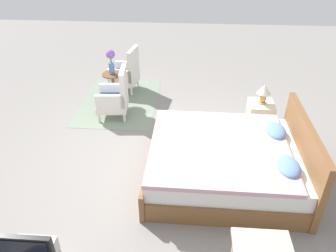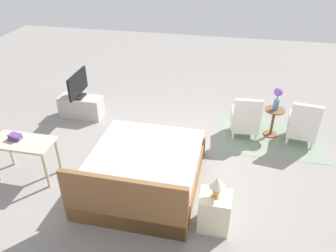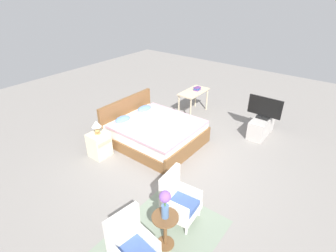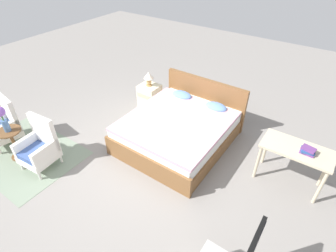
{
  "view_description": "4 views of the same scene",
  "coord_description": "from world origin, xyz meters",
  "px_view_note": "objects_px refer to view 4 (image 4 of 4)",
  "views": [
    {
      "loc": [
        3.83,
        0.36,
        3.13
      ],
      "look_at": [
        0.17,
        0.09,
        0.81
      ],
      "focal_mm": 35.0,
      "sensor_mm": 36.0,
      "label": 1
    },
    {
      "loc": [
        -1.02,
        4.93,
        3.79
      ],
      "look_at": [
        -0.05,
        0.24,
        0.82
      ],
      "focal_mm": 35.0,
      "sensor_mm": 36.0,
      "label": 2
    },
    {
      "loc": [
        -4.08,
        -2.82,
        3.6
      ],
      "look_at": [
        -0.06,
        0.26,
        0.8
      ],
      "focal_mm": 28.0,
      "sensor_mm": 36.0,
      "label": 3
    },
    {
      "loc": [
        2.32,
        -2.51,
        3.37
      ],
      "look_at": [
        0.39,
        0.29,
        0.82
      ],
      "focal_mm": 28.0,
      "sensor_mm": 36.0,
      "label": 4
    }
  ],
  "objects_px": {
    "table_lamp": "(149,77)",
    "bed": "(180,129)",
    "side_table": "(13,141)",
    "nightstand": "(150,97)",
    "vanity_desk": "(296,153)",
    "armchair_by_window_right": "(40,148)",
    "flower_vase": "(2,117)",
    "book_stack": "(308,151)",
    "armchair_by_window_left": "(5,126)"
  },
  "relations": [
    {
      "from": "vanity_desk",
      "to": "table_lamp",
      "type": "bearing_deg",
      "value": 171.35
    },
    {
      "from": "armchair_by_window_right",
      "to": "flower_vase",
      "type": "height_order",
      "value": "flower_vase"
    },
    {
      "from": "vanity_desk",
      "to": "armchair_by_window_left",
      "type": "bearing_deg",
      "value": -156.79
    },
    {
      "from": "vanity_desk",
      "to": "book_stack",
      "type": "bearing_deg",
      "value": -13.6
    },
    {
      "from": "side_table",
      "to": "book_stack",
      "type": "relative_size",
      "value": 2.85
    },
    {
      "from": "armchair_by_window_right",
      "to": "flower_vase",
      "type": "xyz_separation_m",
      "value": [
        -0.56,
        -0.16,
        0.52
      ]
    },
    {
      "from": "side_table",
      "to": "nightstand",
      "type": "xyz_separation_m",
      "value": [
        0.97,
        2.69,
        -0.09
      ]
    },
    {
      "from": "armchair_by_window_right",
      "to": "nightstand",
      "type": "height_order",
      "value": "armchair_by_window_right"
    },
    {
      "from": "bed",
      "to": "armchair_by_window_right",
      "type": "height_order",
      "value": "bed"
    },
    {
      "from": "armchair_by_window_right",
      "to": "table_lamp",
      "type": "bearing_deg",
      "value": 80.83
    },
    {
      "from": "bed",
      "to": "vanity_desk",
      "type": "relative_size",
      "value": 2.03
    },
    {
      "from": "vanity_desk",
      "to": "flower_vase",
      "type": "bearing_deg",
      "value": -152.43
    },
    {
      "from": "table_lamp",
      "to": "bed",
      "type": "bearing_deg",
      "value": -27.31
    },
    {
      "from": "bed",
      "to": "armchair_by_window_right",
      "type": "xyz_separation_m",
      "value": [
        -1.63,
        -1.91,
        0.08
      ]
    },
    {
      "from": "side_table",
      "to": "vanity_desk",
      "type": "height_order",
      "value": "vanity_desk"
    },
    {
      "from": "armchair_by_window_left",
      "to": "nightstand",
      "type": "distance_m",
      "value": 2.96
    },
    {
      "from": "table_lamp",
      "to": "vanity_desk",
      "type": "distance_m",
      "value": 3.29
    },
    {
      "from": "armchair_by_window_left",
      "to": "book_stack",
      "type": "bearing_deg",
      "value": 22.3
    },
    {
      "from": "bed",
      "to": "table_lamp",
      "type": "relative_size",
      "value": 6.39
    },
    {
      "from": "side_table",
      "to": "nightstand",
      "type": "relative_size",
      "value": 1.03
    },
    {
      "from": "table_lamp",
      "to": "vanity_desk",
      "type": "xyz_separation_m",
      "value": [
        3.25,
        -0.49,
        -0.19
      ]
    },
    {
      "from": "flower_vase",
      "to": "book_stack",
      "type": "xyz_separation_m",
      "value": [
        4.35,
        2.17,
        -0.13
      ]
    },
    {
      "from": "vanity_desk",
      "to": "armchair_by_window_right",
      "type": "bearing_deg",
      "value": -150.8
    },
    {
      "from": "nightstand",
      "to": "side_table",
      "type": "bearing_deg",
      "value": -109.75
    },
    {
      "from": "side_table",
      "to": "table_lamp",
      "type": "bearing_deg",
      "value": 70.26
    },
    {
      "from": "side_table",
      "to": "book_stack",
      "type": "height_order",
      "value": "book_stack"
    },
    {
      "from": "table_lamp",
      "to": "book_stack",
      "type": "distance_m",
      "value": 3.43
    },
    {
      "from": "book_stack",
      "to": "armchair_by_window_left",
      "type": "bearing_deg",
      "value": -157.7
    },
    {
      "from": "nightstand",
      "to": "vanity_desk",
      "type": "bearing_deg",
      "value": -8.64
    },
    {
      "from": "bed",
      "to": "armchair_by_window_left",
      "type": "height_order",
      "value": "bed"
    },
    {
      "from": "armchair_by_window_right",
      "to": "flower_vase",
      "type": "relative_size",
      "value": 1.93
    },
    {
      "from": "armchair_by_window_left",
      "to": "nightstand",
      "type": "bearing_deg",
      "value": 59.07
    },
    {
      "from": "bed",
      "to": "side_table",
      "type": "bearing_deg",
      "value": -136.73
    },
    {
      "from": "flower_vase",
      "to": "vanity_desk",
      "type": "distance_m",
      "value": 4.76
    },
    {
      "from": "flower_vase",
      "to": "nightstand",
      "type": "bearing_deg",
      "value": 70.25
    },
    {
      "from": "armchair_by_window_left",
      "to": "table_lamp",
      "type": "relative_size",
      "value": 2.79
    },
    {
      "from": "armchair_by_window_left",
      "to": "table_lamp",
      "type": "bearing_deg",
      "value": 59.08
    },
    {
      "from": "side_table",
      "to": "vanity_desk",
      "type": "relative_size",
      "value": 0.58
    },
    {
      "from": "bed",
      "to": "armchair_by_window_left",
      "type": "xyz_separation_m",
      "value": [
        -2.75,
        -1.91,
        0.08
      ]
    },
    {
      "from": "nightstand",
      "to": "vanity_desk",
      "type": "relative_size",
      "value": 0.56
    },
    {
      "from": "bed",
      "to": "table_lamp",
      "type": "bearing_deg",
      "value": 152.69
    },
    {
      "from": "armchair_by_window_right",
      "to": "table_lamp",
      "type": "xyz_separation_m",
      "value": [
        0.41,
        2.54,
        0.42
      ]
    },
    {
      "from": "armchair_by_window_right",
      "to": "book_stack",
      "type": "distance_m",
      "value": 4.31
    },
    {
      "from": "vanity_desk",
      "to": "book_stack",
      "type": "height_order",
      "value": "book_stack"
    },
    {
      "from": "book_stack",
      "to": "nightstand",
      "type": "bearing_deg",
      "value": 171.16
    },
    {
      "from": "side_table",
      "to": "table_lamp",
      "type": "xyz_separation_m",
      "value": [
        0.97,
        2.7,
        0.42
      ]
    },
    {
      "from": "bed",
      "to": "vanity_desk",
      "type": "bearing_deg",
      "value": 3.9
    },
    {
      "from": "book_stack",
      "to": "bed",
      "type": "bearing_deg",
      "value": -177.21
    },
    {
      "from": "armchair_by_window_right",
      "to": "vanity_desk",
      "type": "bearing_deg",
      "value": 29.2
    },
    {
      "from": "armchair_by_window_right",
      "to": "side_table",
      "type": "distance_m",
      "value": 0.58
    }
  ]
}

